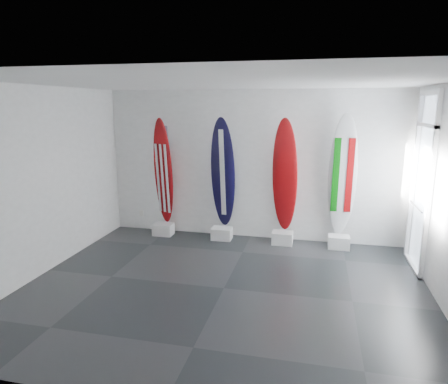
% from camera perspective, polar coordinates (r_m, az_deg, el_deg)
% --- Properties ---
extents(floor, '(6.00, 6.00, 0.00)m').
position_cam_1_polar(floor, '(6.17, -0.01, -13.57)').
color(floor, black).
rests_on(floor, ground).
extents(ceiling, '(6.00, 6.00, 0.00)m').
position_cam_1_polar(ceiling, '(5.56, -0.01, 15.46)').
color(ceiling, white).
rests_on(ceiling, wall_back).
extents(wall_back, '(6.00, 0.00, 6.00)m').
position_cam_1_polar(wall_back, '(8.10, 3.99, 3.80)').
color(wall_back, silver).
rests_on(wall_back, ground).
extents(wall_front, '(6.00, 0.00, 6.00)m').
position_cam_1_polar(wall_front, '(3.39, -9.71, -8.54)').
color(wall_front, silver).
rests_on(wall_front, ground).
extents(wall_left, '(0.00, 5.00, 5.00)m').
position_cam_1_polar(wall_left, '(6.99, -24.75, 1.32)').
color(wall_left, silver).
rests_on(wall_left, ground).
extents(display_block_usa, '(0.40, 0.30, 0.24)m').
position_cam_1_polar(display_block_usa, '(8.59, -8.64, -5.28)').
color(display_block_usa, silver).
rests_on(display_block_usa, floor).
extents(surfboard_usa, '(0.54, 0.38, 2.21)m').
position_cam_1_polar(surfboard_usa, '(8.39, -8.66, 2.91)').
color(surfboard_usa, maroon).
rests_on(surfboard_usa, display_block_usa).
extents(display_block_navy, '(0.40, 0.30, 0.24)m').
position_cam_1_polar(display_block_navy, '(8.22, -0.31, -5.95)').
color(display_block_navy, silver).
rests_on(display_block_navy, floor).
extents(surfboard_navy, '(0.54, 0.37, 2.24)m').
position_cam_1_polar(surfboard_navy, '(8.01, -0.16, 2.69)').
color(surfboard_navy, black).
rests_on(surfboard_navy, display_block_navy).
extents(display_block_swiss, '(0.40, 0.30, 0.24)m').
position_cam_1_polar(display_block_swiss, '(8.04, 8.33, -6.51)').
color(display_block_swiss, silver).
rests_on(display_block_swiss, floor).
extents(surfboard_swiss, '(0.56, 0.39, 2.24)m').
position_cam_1_polar(surfboard_swiss, '(7.83, 8.68, 2.31)').
color(surfboard_swiss, maroon).
rests_on(surfboard_swiss, display_block_swiss).
extents(display_block_italy, '(0.40, 0.30, 0.24)m').
position_cam_1_polar(display_block_italy, '(8.03, 16.04, -6.88)').
color(display_block_italy, silver).
rests_on(display_block_italy, floor).
extents(surfboard_italy, '(0.54, 0.30, 2.33)m').
position_cam_1_polar(surfboard_italy, '(7.82, 16.56, 2.27)').
color(surfboard_italy, silver).
rests_on(surfboard_italy, display_block_italy).
extents(wall_outlet, '(0.09, 0.02, 0.13)m').
position_cam_1_polar(wall_outlet, '(9.03, -11.70, -3.00)').
color(wall_outlet, silver).
rests_on(wall_outlet, wall_back).
extents(glass_door, '(0.12, 1.16, 2.85)m').
position_cam_1_polar(glass_door, '(7.28, 26.44, 0.97)').
color(glass_door, white).
rests_on(glass_door, floor).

